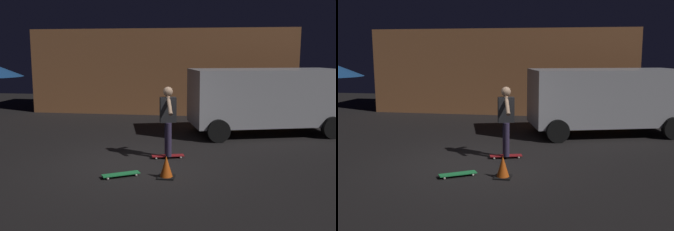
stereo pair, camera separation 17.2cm
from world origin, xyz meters
TOP-DOWN VIEW (x-y plane):
  - ground_plane at (0.00, 0.00)m, footprint 28.00×28.00m
  - low_building at (-0.72, 8.46)m, footprint 10.88×3.07m
  - parked_van at (3.18, 3.88)m, footprint 4.95×3.28m
  - skateboard_ridden at (0.59, 0.56)m, footprint 0.80×0.41m
  - skateboard_spare at (-0.17, -1.00)m, footprint 0.77×0.57m
  - skater at (0.59, 0.56)m, footprint 0.43×0.97m
  - traffic_cone at (0.77, -0.93)m, footprint 0.34×0.34m

SIDE VIEW (x-z plane):
  - ground_plane at x=0.00m, z-range 0.00..0.00m
  - skateboard_ridden at x=0.59m, z-range 0.02..0.09m
  - skateboard_spare at x=-0.17m, z-range 0.02..0.09m
  - traffic_cone at x=0.77m, z-range -0.02..0.44m
  - skater at x=0.59m, z-range 0.20..1.87m
  - parked_van at x=3.18m, z-range 0.15..2.18m
  - low_building at x=-0.72m, z-range 0.00..3.49m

